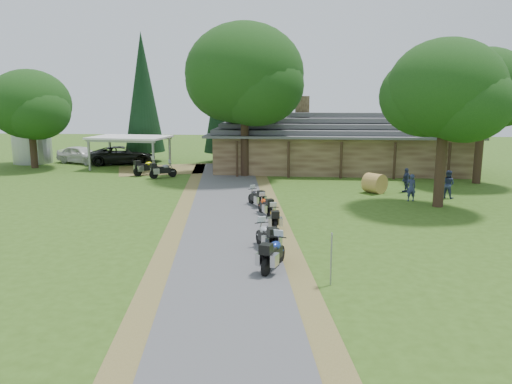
# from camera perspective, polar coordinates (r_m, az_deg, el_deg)

# --- Properties ---
(ground) EXTENTS (120.00, 120.00, 0.00)m
(ground) POSITION_cam_1_polar(r_m,az_deg,el_deg) (19.89, -3.38, -7.50)
(ground) COLOR #345116
(ground) RESTS_ON ground
(driveway) EXTENTS (51.95, 51.95, 0.00)m
(driveway) POSITION_cam_1_polar(r_m,az_deg,el_deg) (23.75, -3.19, -4.39)
(driveway) COLOR #4B4B4D
(driveway) RESTS_ON ground
(lodge) EXTENTS (21.40, 9.40, 4.90)m
(lodge) POSITION_cam_1_polar(r_m,az_deg,el_deg) (42.95, 9.27, 5.76)
(lodge) COLOR brown
(lodge) RESTS_ON ground
(silo) EXTENTS (3.86, 3.86, 7.05)m
(silo) POSITION_cam_1_polar(r_m,az_deg,el_deg) (51.13, -24.39, 6.97)
(silo) COLOR gray
(silo) RESTS_ON ground
(carport) EXTENTS (6.88, 5.01, 2.78)m
(carport) POSITION_cam_1_polar(r_m,az_deg,el_deg) (44.62, -14.15, 4.40)
(carport) COLOR white
(carport) RESTS_ON ground
(car_white_sedan) EXTENTS (4.75, 6.70, 2.06)m
(car_white_sedan) POSITION_cam_1_polar(r_m,az_deg,el_deg) (49.39, -19.42, 4.30)
(car_white_sedan) COLOR silver
(car_white_sedan) RESTS_ON ground
(car_dark_suv) EXTENTS (4.64, 6.97, 2.46)m
(car_dark_suv) POSITION_cam_1_polar(r_m,az_deg,el_deg) (47.71, -15.03, 4.58)
(car_dark_suv) COLOR black
(car_dark_suv) RESTS_ON ground
(motorcycle_row_a) EXTENTS (1.18, 2.05, 1.33)m
(motorcycle_row_a) POSITION_cam_1_polar(r_m,az_deg,el_deg) (18.42, 2.01, -6.84)
(motorcycle_row_a) COLOR navy
(motorcycle_row_a) RESTS_ON ground
(motorcycle_row_b) EXTENTS (1.35, 1.98, 1.30)m
(motorcycle_row_b) POSITION_cam_1_polar(r_m,az_deg,el_deg) (20.57, 1.16, -4.96)
(motorcycle_row_b) COLOR #AAABB2
(motorcycle_row_b) RESTS_ON ground
(motorcycle_row_c) EXTENTS (0.80, 1.81, 1.19)m
(motorcycle_row_c) POSITION_cam_1_polar(r_m,az_deg,el_deg) (23.75, 2.07, -2.89)
(motorcycle_row_c) COLOR orange
(motorcycle_row_c) RESTS_ON ground
(motorcycle_row_d) EXTENTS (1.18, 1.76, 1.15)m
(motorcycle_row_d) POSITION_cam_1_polar(r_m,az_deg,el_deg) (26.46, 1.06, -1.48)
(motorcycle_row_d) COLOR #D63E0E
(motorcycle_row_d) RESTS_ON ground
(motorcycle_row_e) EXTENTS (1.32, 1.72, 1.15)m
(motorcycle_row_e) POSITION_cam_1_polar(r_m,az_deg,el_deg) (28.65, -0.00, -0.51)
(motorcycle_row_e) COLOR black
(motorcycle_row_e) RESTS_ON ground
(motorcycle_carport_a) EXTENTS (1.87, 1.96, 1.40)m
(motorcycle_carport_a) POSITION_cam_1_polar(r_m,az_deg,el_deg) (40.67, -12.40, 2.87)
(motorcycle_carport_a) COLOR yellow
(motorcycle_carport_a) RESTS_ON ground
(motorcycle_carport_b) EXTENTS (1.93, 1.71, 1.34)m
(motorcycle_carport_b) POSITION_cam_1_polar(r_m,az_deg,el_deg) (39.08, -10.58, 2.57)
(motorcycle_carport_b) COLOR gray
(motorcycle_carport_b) RESTS_ON ground
(person_a) EXTENTS (0.62, 0.51, 1.94)m
(person_a) POSITION_cam_1_polar(r_m,az_deg,el_deg) (31.38, 17.32, 0.75)
(person_a) COLOR navy
(person_a) RESTS_ON ground
(person_b) EXTENTS (0.72, 0.68, 2.04)m
(person_b) POSITION_cam_1_polar(r_m,az_deg,el_deg) (33.03, 21.08, 1.09)
(person_b) COLOR navy
(person_b) RESTS_ON ground
(person_c) EXTENTS (0.64, 0.66, 1.88)m
(person_c) POSITION_cam_1_polar(r_m,az_deg,el_deg) (34.19, 16.81, 1.54)
(person_c) COLOR navy
(person_c) RESTS_ON ground
(hay_bale) EXTENTS (1.73, 1.73, 1.28)m
(hay_bale) POSITION_cam_1_polar(r_m,az_deg,el_deg) (33.43, 13.40, 0.98)
(hay_bale) COLOR #A5853C
(hay_bale) RESTS_ON ground
(sign_post) EXTENTS (0.33, 0.05, 1.83)m
(sign_post) POSITION_cam_1_polar(r_m,az_deg,el_deg) (17.01, 8.59, -7.62)
(sign_post) COLOR gray
(sign_post) RESTS_ON ground
(oak_lodge_left) EXTENTS (9.02, 9.02, 12.74)m
(oak_lodge_left) POSITION_cam_1_polar(r_m,az_deg,el_deg) (38.91, -1.32, 11.15)
(oak_lodge_left) COLOR black
(oak_lodge_left) RESTS_ON ground
(oak_lodge_right) EXTENTS (6.19, 6.19, 11.22)m
(oak_lodge_right) POSITION_cam_1_polar(r_m,az_deg,el_deg) (39.14, 24.50, 9.06)
(oak_lodge_right) COLOR black
(oak_lodge_right) RESTS_ON ground
(oak_driveway) EXTENTS (6.42, 6.42, 10.75)m
(oak_driveway) POSITION_cam_1_polar(r_m,az_deg,el_deg) (29.88, 20.73, 8.55)
(oak_driveway) COLOR black
(oak_driveway) RESTS_ON ground
(oak_silo) EXTENTS (6.95, 6.95, 8.89)m
(oak_silo) POSITION_cam_1_polar(r_m,az_deg,el_deg) (47.55, -24.36, 7.85)
(oak_silo) COLOR black
(oak_silo) RESTS_ON ground
(cedar_near) EXTENTS (3.78, 3.78, 11.68)m
(cedar_near) POSITION_cam_1_polar(r_m,az_deg,el_deg) (47.12, -3.73, 10.48)
(cedar_near) COLOR black
(cedar_near) RESTS_ON ground
(cedar_far) EXTENTS (3.73, 3.73, 12.04)m
(cedar_far) POSITION_cam_1_polar(r_m,az_deg,el_deg) (48.75, -12.77, 10.46)
(cedar_far) COLOR black
(cedar_far) RESTS_ON ground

